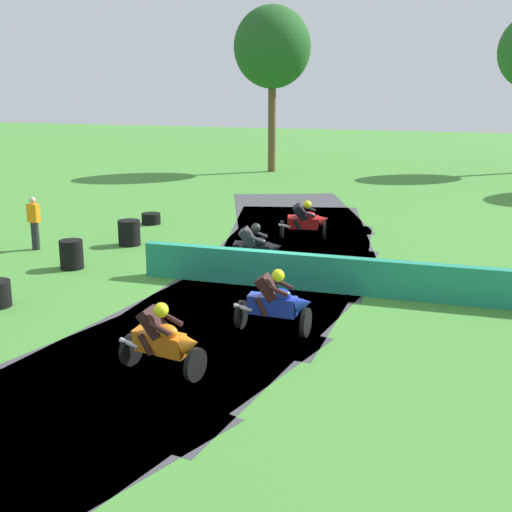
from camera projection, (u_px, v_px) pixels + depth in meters
ground_plane at (263, 285)px, 17.26m from camera, size 120.00×120.00×0.00m
track_asphalt at (232, 282)px, 17.51m from camera, size 8.49×30.46×0.01m
safety_barrier at (500, 288)px, 15.46m from camera, size 17.71×0.55×0.90m
motorcycle_lead_orange at (163, 340)px, 11.80m from camera, size 1.71×0.96×1.43m
motorcycle_chase_blue at (276, 303)px, 13.78m from camera, size 1.69×0.70×1.42m
motorcycle_trailing_black at (255, 248)px, 18.40m from camera, size 1.68×0.88×1.43m
motorcycle_fourth_red at (305, 221)px, 22.22m from camera, size 1.72×1.07×1.42m
tire_stack_mid_b at (71, 254)px, 18.75m from camera, size 0.64×0.64×0.80m
tire_stack_far at (129, 233)px, 21.47m from camera, size 0.70×0.70×0.80m
tire_stack_extra_a at (151, 219)px, 24.75m from camera, size 0.69×0.69×0.40m
track_marshal at (34, 223)px, 20.80m from camera, size 0.34×0.24×1.63m
tree_mid_rise at (272, 48)px, 37.93m from camera, size 4.31×4.31×9.22m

